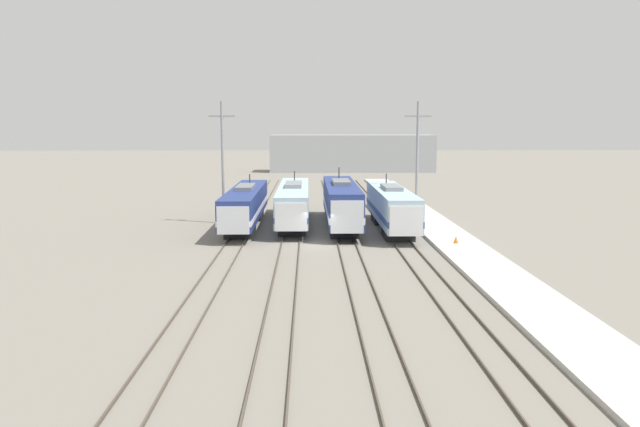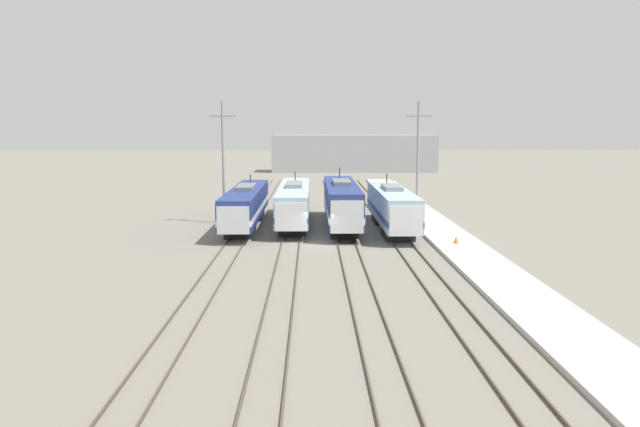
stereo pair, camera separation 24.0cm
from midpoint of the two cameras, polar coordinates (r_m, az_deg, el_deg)
ground_plane at (r=49.71m, az=0.02°, el=-2.91°), size 400.00×400.00×0.00m
rail_pair_far_left at (r=50.06m, az=-7.74°, el=-2.82°), size 1.51×120.00×0.15m
rail_pair_center_left at (r=49.71m, az=-2.58°, el=-2.83°), size 1.51×120.00×0.15m
rail_pair_center_right at (r=49.77m, az=2.61°, el=-2.82°), size 1.51×120.00×0.15m
rail_pair_far_right at (r=50.24m, az=7.75°, el=-2.78°), size 1.51×120.00×0.15m
locomotive_far_left at (r=58.77m, az=-6.70°, el=0.72°), size 2.82×20.09×4.61m
locomotive_center_left at (r=59.71m, az=-2.28°, el=0.93°), size 2.88×19.85×4.80m
locomotive_center_right at (r=58.16m, az=2.11°, el=0.92°), size 2.90×18.80×5.33m
locomotive_far_right at (r=56.73m, az=6.75°, el=0.54°), size 2.88×17.82×4.84m
catenary_tower_left at (r=61.04m, az=-8.73°, el=4.90°), size 2.53×0.26×11.76m
catenary_tower_right at (r=61.35m, az=9.04°, el=4.91°), size 2.53×0.26×11.76m
platform at (r=51.04m, az=12.50°, el=-2.66°), size 4.00×120.00×0.28m
traffic_cone at (r=50.15m, az=12.46°, el=-2.36°), size 0.38×0.38×0.54m
depot_building at (r=131.46m, az=3.16°, el=5.52°), size 34.06×8.16×7.63m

